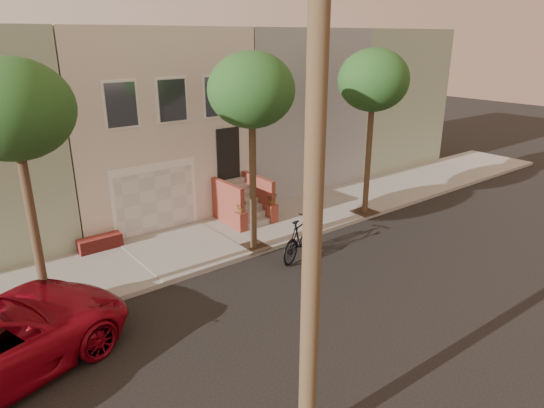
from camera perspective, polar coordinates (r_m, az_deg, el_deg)
ground at (r=12.99m, az=4.52°, el=-12.48°), size 90.00×90.00×0.00m
sidewalk at (r=16.81m, az=-7.87°, el=-4.56°), size 40.00×3.70×0.15m
house_row at (r=20.92m, az=-16.59°, el=9.80°), size 33.10×11.70×7.00m
tree_left at (r=12.23m, az=-28.41°, el=9.64°), size 2.70×2.57×6.30m
tree_mid at (r=14.78m, az=-2.44°, el=13.20°), size 2.70×2.57×6.30m
tree_right at (r=18.52m, az=11.96°, el=14.07°), size 2.70×2.57×6.30m
motorcycle at (r=15.53m, az=3.44°, el=-3.98°), size 2.39×1.46×1.39m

